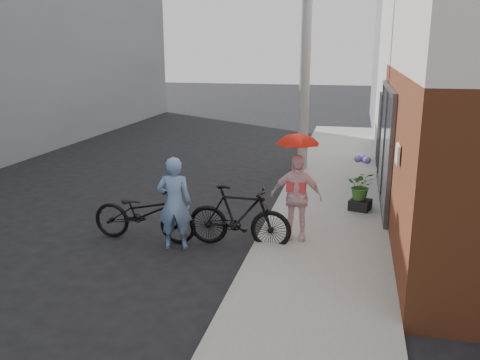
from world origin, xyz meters
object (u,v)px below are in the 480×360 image
(kimono_woman, at_px, (296,197))
(planter, at_px, (360,205))
(bike_right, at_px, (239,217))
(utility_pole, at_px, (306,44))
(officer, at_px, (175,203))
(bike_left, at_px, (144,213))

(kimono_woman, xyz_separation_m, planter, (1.14, 1.94, -0.66))
(planter, bearing_deg, bike_right, -132.75)
(utility_pole, height_order, officer, utility_pole)
(bike_right, height_order, planter, bike_right)
(officer, bearing_deg, planter, -151.59)
(bike_left, bearing_deg, utility_pole, -20.57)
(utility_pole, relative_size, bike_right, 3.78)
(bike_left, bearing_deg, kimono_woman, -81.01)
(planter, bearing_deg, kimono_woman, -120.34)
(officer, bearing_deg, bike_left, -29.53)
(utility_pole, relative_size, planter, 17.21)
(planter, bearing_deg, bike_left, -148.71)
(utility_pole, xyz_separation_m, planter, (1.59, -3.42, -3.27))
(bike_left, xyz_separation_m, kimono_woman, (2.70, 0.39, 0.37))
(kimono_woman, bearing_deg, bike_right, -164.17)
(utility_pole, distance_m, bike_left, 6.86)
(bike_right, relative_size, kimono_woman, 1.21)
(utility_pole, height_order, bike_right, utility_pole)
(officer, bearing_deg, utility_pole, -115.35)
(bike_left, relative_size, bike_right, 1.06)
(officer, distance_m, bike_left, 0.77)
(bike_left, height_order, planter, bike_left)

